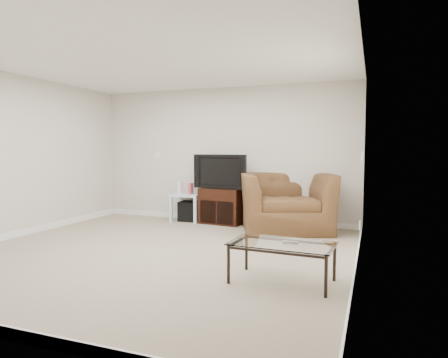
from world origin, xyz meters
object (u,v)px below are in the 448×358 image
at_px(television, 222,171).
at_px(recliner, 286,192).
at_px(subwoofer, 190,211).
at_px(coffee_table, 282,263).
at_px(side_table, 188,207).
at_px(tv_stand, 223,206).

relative_size(television, recliner, 0.68).
distance_m(television, subwoofer, 1.03).
distance_m(subwoofer, coffee_table, 3.76).
height_order(television, coffee_table, television).
distance_m(side_table, coffee_table, 3.76).
distance_m(tv_stand, coffee_table, 3.34).
bearing_deg(coffee_table, side_table, 130.42).
bearing_deg(side_table, coffee_table, -49.58).
distance_m(subwoofer, recliner, 1.96).
bearing_deg(subwoofer, recliner, -7.63).
bearing_deg(television, recliner, 0.53).
distance_m(television, coffee_table, 3.40).
bearing_deg(television, coffee_table, -48.83).
bearing_deg(recliner, television, 149.62).
bearing_deg(tv_stand, coffee_table, -52.60).
xyz_separation_m(side_table, subwoofer, (0.03, 0.02, -0.08)).
bearing_deg(recliner, subwoofer, 151.29).
distance_m(tv_stand, side_table, 0.72).
distance_m(side_table, recliner, 1.97).
relative_size(side_table, subwoofer, 1.46).
relative_size(tv_stand, recliner, 0.53).
distance_m(tv_stand, television, 0.63).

